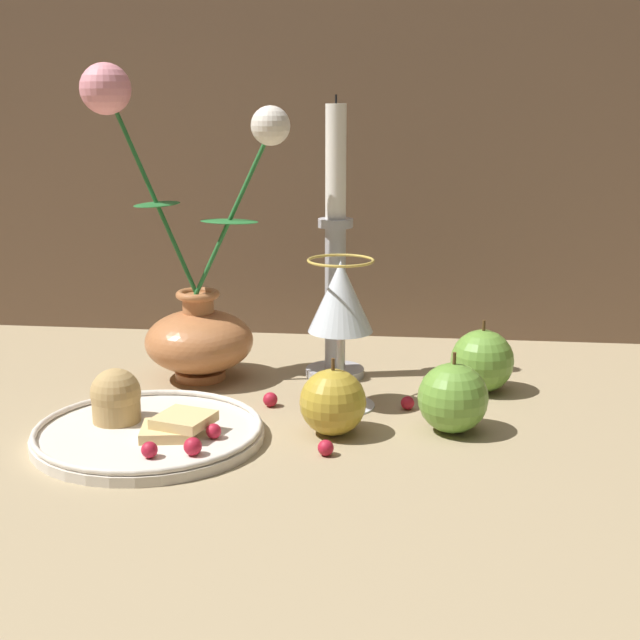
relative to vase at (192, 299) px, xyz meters
name	(u,v)px	position (x,y,z in m)	size (l,w,h in m)	color
ground_plane	(267,412)	(0.11, -0.11, -0.10)	(2.40, 2.40, 0.00)	#9E8966
vase	(192,299)	(0.00, 0.00, 0.00)	(0.24, 0.13, 0.37)	#B77042
plate_with_pastries	(144,426)	(0.00, -0.20, -0.09)	(0.23, 0.23, 0.07)	silver
wine_glass	(341,303)	(0.18, -0.08, 0.02)	(0.08, 0.08, 0.16)	silver
candlestick	(335,268)	(0.17, 0.03, 0.03)	(0.07, 0.07, 0.33)	#A3A3A8
apple_beside_vase	(453,398)	(0.30, -0.14, -0.06)	(0.07, 0.07, 0.08)	#669938
apple_near_glass	(333,402)	(0.19, -0.16, -0.07)	(0.07, 0.07, 0.08)	#B2932D
apple_at_table_edge	(482,361)	(0.34, -0.01, -0.06)	(0.07, 0.07, 0.08)	#669938
berry_near_plate	(326,448)	(0.18, -0.22, -0.09)	(0.02, 0.02, 0.02)	#AD192D
berry_front_center	(428,397)	(0.28, -0.06, -0.09)	(0.01, 0.01, 0.01)	#AD192D
berry_by_glass_stem	(408,403)	(0.26, -0.08, -0.09)	(0.01, 0.01, 0.01)	#AD192D
berry_under_candlestick	(122,386)	(-0.07, -0.07, -0.09)	(0.02, 0.02, 0.02)	#AD192D
berry_far_right	(271,400)	(0.11, -0.09, -0.09)	(0.02, 0.02, 0.02)	#AD192D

